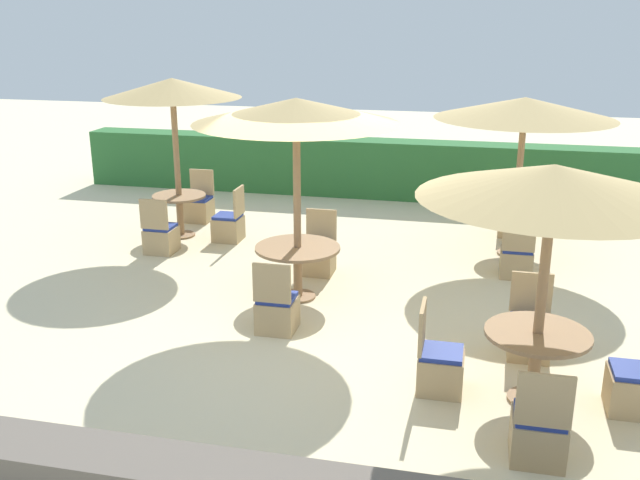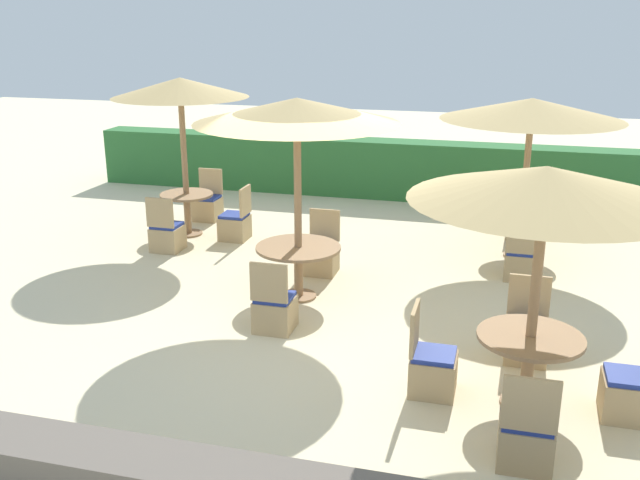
# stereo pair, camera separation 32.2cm
# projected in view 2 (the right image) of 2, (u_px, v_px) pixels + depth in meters

# --- Properties ---
(ground_plane) EXTENTS (40.00, 40.00, 0.00)m
(ground_plane) POSITION_uv_depth(u_px,v_px,m) (308.00, 322.00, 8.96)
(ground_plane) COLOR beige
(hedge_row) EXTENTS (13.00, 0.70, 1.19)m
(hedge_row) POSITION_uv_depth(u_px,v_px,m) (393.00, 169.00, 14.80)
(hedge_row) COLOR #2D6B33
(hedge_row) RESTS_ON ground_plane
(parasol_center) EXTENTS (2.66, 2.66, 2.70)m
(parasol_center) POSITION_uv_depth(u_px,v_px,m) (297.00, 112.00, 8.98)
(parasol_center) COLOR #93704C
(parasol_center) RESTS_ON ground_plane
(round_table_center) EXTENTS (1.15, 1.15, 0.73)m
(round_table_center) POSITION_uv_depth(u_px,v_px,m) (298.00, 256.00, 9.58)
(round_table_center) COLOR #93704C
(round_table_center) RESTS_ON ground_plane
(patio_chair_center_north) EXTENTS (0.46, 0.46, 0.93)m
(patio_chair_center_north) POSITION_uv_depth(u_px,v_px,m) (321.00, 256.00, 10.58)
(patio_chair_center_north) COLOR tan
(patio_chair_center_north) RESTS_ON ground_plane
(patio_chair_center_south) EXTENTS (0.46, 0.46, 0.93)m
(patio_chair_center_south) POSITION_uv_depth(u_px,v_px,m) (275.00, 310.00, 8.67)
(patio_chair_center_south) COLOR tan
(patio_chair_center_south) RESTS_ON ground_plane
(parasol_back_left) EXTENTS (2.27, 2.27, 2.69)m
(parasol_back_left) POSITION_uv_depth(u_px,v_px,m) (180.00, 89.00, 11.72)
(parasol_back_left) COLOR #93704C
(parasol_back_left) RESTS_ON ground_plane
(round_table_back_left) EXTENTS (0.91, 0.91, 0.73)m
(round_table_back_left) POSITION_uv_depth(u_px,v_px,m) (187.00, 204.00, 12.32)
(round_table_back_left) COLOR #93704C
(round_table_back_left) RESTS_ON ground_plane
(patio_chair_back_left_east) EXTENTS (0.46, 0.46, 0.93)m
(patio_chair_back_left_east) POSITION_uv_depth(u_px,v_px,m) (236.00, 224.00, 12.14)
(patio_chair_back_left_east) COLOR tan
(patio_chair_back_left_east) RESTS_ON ground_plane
(patio_chair_back_left_north) EXTENTS (0.46, 0.46, 0.93)m
(patio_chair_back_left_north) POSITION_uv_depth(u_px,v_px,m) (208.00, 206.00, 13.30)
(patio_chair_back_left_north) COLOR tan
(patio_chair_back_left_north) RESTS_ON ground_plane
(patio_chair_back_left_south) EXTENTS (0.46, 0.46, 0.93)m
(patio_chair_back_left_south) POSITION_uv_depth(u_px,v_px,m) (167.00, 235.00, 11.56)
(patio_chair_back_left_south) COLOR tan
(patio_chair_back_left_south) RESTS_ON ground_plane
(parasol_front_right) EXTENTS (2.50, 2.50, 2.41)m
(parasol_front_right) POSITION_uv_depth(u_px,v_px,m) (546.00, 185.00, 6.41)
(parasol_front_right) COLOR #93704C
(parasol_front_right) RESTS_ON ground_plane
(round_table_front_right) EXTENTS (1.03, 1.03, 0.75)m
(round_table_front_right) POSITION_uv_depth(u_px,v_px,m) (529.00, 351.00, 6.92)
(round_table_front_right) COLOR #93704C
(round_table_front_right) RESTS_ON ground_plane
(patio_chair_front_right_west) EXTENTS (0.46, 0.46, 0.93)m
(patio_chair_front_right_west) POSITION_uv_depth(u_px,v_px,m) (432.00, 369.00, 7.25)
(patio_chair_front_right_west) COLOR tan
(patio_chair_front_right_west) RESTS_ON ground_plane
(patio_chair_front_right_south) EXTENTS (0.46, 0.46, 0.93)m
(patio_chair_front_right_south) POSITION_uv_depth(u_px,v_px,m) (526.00, 437.00, 6.08)
(patio_chair_front_right_south) COLOR tan
(patio_chair_front_right_south) RESTS_ON ground_plane
(patio_chair_front_right_east) EXTENTS (0.46, 0.46, 0.93)m
(patio_chair_front_right_east) POSITION_uv_depth(u_px,v_px,m) (629.00, 392.00, 6.81)
(patio_chair_front_right_east) COLOR tan
(patio_chair_front_right_east) RESTS_ON ground_plane
(patio_chair_front_right_north) EXTENTS (0.46, 0.46, 0.93)m
(patio_chair_front_right_north) POSITION_uv_depth(u_px,v_px,m) (526.00, 337.00, 7.95)
(patio_chair_front_right_north) COLOR tan
(patio_chair_front_right_north) RESTS_ON ground_plane
(parasol_back_right) EXTENTS (2.73, 2.73, 2.50)m
(parasol_back_right) POSITION_uv_depth(u_px,v_px,m) (532.00, 110.00, 10.65)
(parasol_back_right) COLOR #93704C
(parasol_back_right) RESTS_ON ground_plane
(round_table_back_right) EXTENTS (1.12, 1.12, 0.71)m
(round_table_back_right) POSITION_uv_depth(u_px,v_px,m) (522.00, 222.00, 11.19)
(round_table_back_right) COLOR #93704C
(round_table_back_right) RESTS_ON ground_plane
(patio_chair_back_right_north) EXTENTS (0.46, 0.46, 0.93)m
(patio_chair_back_right_north) POSITION_uv_depth(u_px,v_px,m) (520.00, 223.00, 12.24)
(patio_chair_back_right_north) COLOR tan
(patio_chair_back_right_north) RESTS_ON ground_plane
(patio_chair_back_right_south) EXTENTS (0.46, 0.46, 0.93)m
(patio_chair_back_right_south) POSITION_uv_depth(u_px,v_px,m) (521.00, 262.00, 10.33)
(patio_chair_back_right_south) COLOR tan
(patio_chair_back_right_south) RESTS_ON ground_plane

